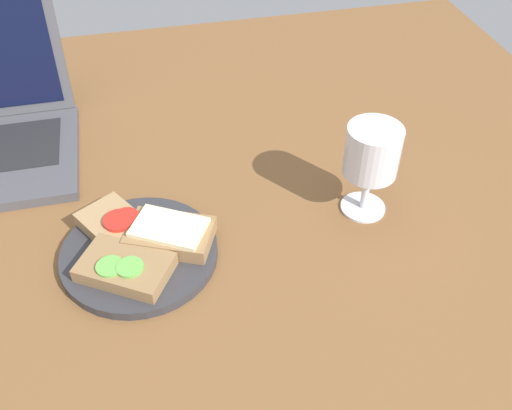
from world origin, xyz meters
TOP-DOWN VIEW (x-y plane):
  - wooden_table at (0.00, 0.00)cm, footprint 140.00×140.00cm
  - plate at (-11.49, 0.40)cm, footprint 21.44×21.44cm
  - sandwich_with_cheese at (-7.01, 0.81)cm, footprint 13.44×11.27cm
  - sandwich_with_tomato at (-14.00, 4.08)cm, footprint 11.75×13.12cm
  - sandwich_with_cucumber at (-13.41, -3.74)cm, footprint 13.74×12.37cm
  - wine_glass at (21.94, 2.33)cm, footprint 7.76×7.76cm

SIDE VIEW (x-z plane):
  - wooden_table at x=0.00cm, z-range 0.00..3.00cm
  - plate at x=-11.49cm, z-range 3.00..4.40cm
  - sandwich_with_cucumber at x=-13.41cm, z-range 4.25..6.72cm
  - sandwich_with_tomato at x=-14.00cm, z-range 4.25..6.83cm
  - sandwich_with_cheese at x=-7.01cm, z-range 4.33..7.18cm
  - wine_glass at x=21.94cm, z-range 5.96..20.41cm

